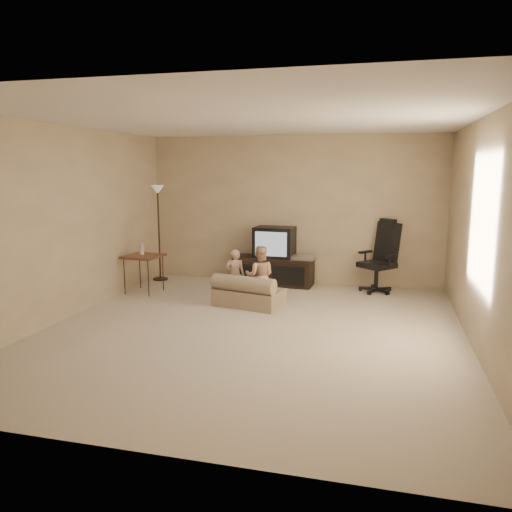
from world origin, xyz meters
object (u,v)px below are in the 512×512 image
(floor_lamp, at_px, (158,211))
(child_sofa, at_px, (247,293))
(office_chair, at_px, (380,266))
(toddler_left, at_px, (235,275))
(tv_stand, at_px, (275,261))
(side_table, at_px, (143,256))
(toddler_right, at_px, (260,276))

(floor_lamp, distance_m, child_sofa, 2.56)
(office_chair, distance_m, toddler_left, 2.36)
(tv_stand, xyz_separation_m, toddler_left, (-0.33, -1.21, -0.02))
(toddler_left, bearing_deg, floor_lamp, -49.32)
(side_table, bearing_deg, floor_lamp, 99.13)
(toddler_left, bearing_deg, toddler_right, 145.33)
(floor_lamp, relative_size, child_sofa, 1.60)
(tv_stand, height_order, office_chair, office_chair)
(toddler_left, bearing_deg, child_sofa, 118.91)
(child_sofa, bearing_deg, tv_stand, 98.87)
(tv_stand, height_order, floor_lamp, floor_lamp)
(tv_stand, distance_m, floor_lamp, 2.20)
(child_sofa, height_order, toddler_left, toddler_left)
(side_table, bearing_deg, child_sofa, -12.37)
(child_sofa, bearing_deg, toddler_right, 48.34)
(tv_stand, bearing_deg, toddler_left, -102.50)
(office_chair, height_order, toddler_right, office_chair)
(office_chair, bearing_deg, child_sofa, -101.76)
(side_table, bearing_deg, toddler_left, -5.78)
(tv_stand, height_order, toddler_left, tv_stand)
(child_sofa, distance_m, toddler_right, 0.31)
(floor_lamp, bearing_deg, side_table, -80.87)
(office_chair, height_order, child_sofa, office_chair)
(tv_stand, xyz_separation_m, floor_lamp, (-2.04, -0.15, 0.81))
(toddler_right, bearing_deg, floor_lamp, -38.31)
(side_table, bearing_deg, tv_stand, 29.17)
(toddler_right, bearing_deg, office_chair, -151.89)
(office_chair, relative_size, floor_lamp, 0.70)
(tv_stand, xyz_separation_m, toddler_right, (0.07, -1.34, 0.03))
(office_chair, xyz_separation_m, toddler_right, (-1.66, -1.26, 0.01))
(child_sofa, bearing_deg, toddler_left, 148.36)
(toddler_right, bearing_deg, toddler_left, -26.21)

